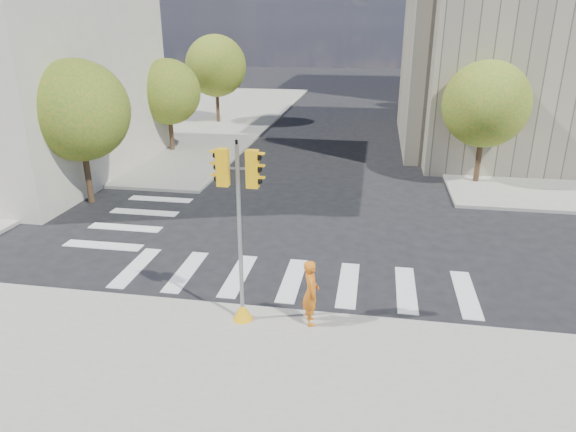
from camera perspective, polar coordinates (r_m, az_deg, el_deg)
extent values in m
plane|color=black|center=(18.46, 1.79, -4.29)|extent=(160.00, 160.00, 0.00)
cube|color=gray|center=(48.65, -17.96, 10.64)|extent=(28.00, 40.00, 0.15)
cube|color=gray|center=(32.29, 22.93, 17.80)|extent=(8.00, 8.00, 14.00)
cylinder|color=#382616|center=(25.08, -21.33, 4.10)|extent=(0.28, 0.28, 2.45)
sphere|color=#307220|center=(24.47, -22.25, 10.80)|extent=(4.40, 4.40, 4.40)
cylinder|color=#382616|center=(33.80, -12.82, 8.78)|extent=(0.28, 0.28, 2.17)
sphere|color=#307220|center=(33.37, -13.19, 13.29)|extent=(4.00, 4.00, 4.00)
cylinder|color=#382616|center=(43.02, -7.81, 11.90)|extent=(0.28, 0.28, 2.62)
sphere|color=#307220|center=(42.65, -8.03, 16.19)|extent=(4.80, 4.80, 4.80)
cylinder|color=#382616|center=(27.88, 20.37, 5.72)|extent=(0.28, 0.28, 2.38)
sphere|color=#307220|center=(27.34, 21.13, 11.53)|extent=(4.20, 4.20, 4.20)
cylinder|color=#382616|center=(39.47, 17.50, 10.28)|extent=(0.28, 0.28, 2.52)
sphere|color=#307220|center=(39.07, 18.01, 14.74)|extent=(4.60, 4.60, 4.60)
cylinder|color=#382616|center=(51.27, 15.89, 12.53)|extent=(0.28, 0.28, 2.27)
sphere|color=#307220|center=(50.99, 16.20, 15.57)|extent=(4.00, 4.00, 4.00)
cylinder|color=black|center=(31.32, 20.75, 12.76)|extent=(0.12, 0.12, 8.00)
cube|color=black|center=(31.10, 21.74, 20.04)|extent=(0.35, 0.18, 0.22)
cylinder|color=black|center=(45.08, 17.64, 15.19)|extent=(0.12, 0.12, 8.00)
cube|color=black|center=(44.94, 18.23, 20.25)|extent=(0.35, 0.18, 0.22)
cone|color=#F5AD0C|center=(14.34, -5.07, -10.47)|extent=(0.56, 0.56, 0.50)
cylinder|color=gray|center=(13.33, -5.36, -2.37)|extent=(0.11, 0.11, 4.89)
cylinder|color=black|center=(12.57, -5.74, 8.15)|extent=(0.07, 0.07, 0.12)
cylinder|color=gray|center=(12.72, -5.64, 5.30)|extent=(0.90, 0.08, 0.06)
cube|color=#F5AD0C|center=(12.83, -7.27, 5.37)|extent=(0.30, 0.23, 0.95)
cube|color=#F5AD0C|center=(12.62, -3.98, 5.22)|extent=(0.30, 0.23, 0.95)
imported|color=orange|center=(13.81, 2.56, -8.47)|extent=(0.61, 0.77, 1.85)
cube|color=white|center=(27.24, -27.81, 2.53)|extent=(5.78, 2.40, 0.50)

